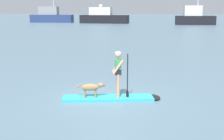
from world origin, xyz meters
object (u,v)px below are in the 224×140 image
(moored_boat_port, at_px, (103,17))
(moored_boat_far_port, at_px, (51,16))
(moored_boat_center, at_px, (194,18))
(person_paddler, at_px, (118,71))
(dog, at_px, (92,87))
(paddleboard, at_px, (114,98))

(moored_boat_port, bearing_deg, moored_boat_far_port, 169.45)
(moored_boat_far_port, bearing_deg, moored_boat_center, -10.96)
(person_paddler, relative_size, moored_boat_port, 0.14)
(dog, bearing_deg, moored_boat_port, 99.94)
(paddleboard, height_order, moored_boat_far_port, moored_boat_far_port)
(moored_boat_center, bearing_deg, dog, -99.79)
(person_paddler, bearing_deg, moored_boat_far_port, 111.94)
(dog, xyz_separation_m, moored_boat_center, (9.75, 56.48, 1.06))
(person_paddler, relative_size, dog, 1.51)
(dog, height_order, moored_boat_center, moored_boat_center)
(moored_boat_center, bearing_deg, paddleboard, -99.02)
(moored_boat_center, bearing_deg, moored_boat_far_port, 169.04)
(moored_boat_port, height_order, moored_boat_center, moored_boat_center)
(paddleboard, xyz_separation_m, moored_boat_center, (8.94, 56.32, 1.47))
(dog, relative_size, moored_boat_port, 0.10)
(dog, relative_size, moored_boat_center, 0.11)
(moored_boat_port, bearing_deg, paddleboard, -79.29)
(dog, distance_m, moored_boat_far_port, 67.65)
(person_paddler, relative_size, moored_boat_center, 0.17)
(moored_boat_far_port, bearing_deg, moored_boat_port, -10.55)
(dog, height_order, moored_boat_port, moored_boat_port)
(paddleboard, distance_m, person_paddler, 1.04)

